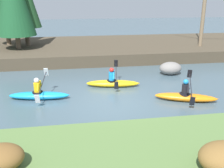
% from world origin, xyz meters
% --- Properties ---
extents(ground_plane, '(90.00, 90.00, 0.00)m').
position_xyz_m(ground_plane, '(0.00, 0.00, 0.00)').
color(ground_plane, '#425660').
extents(riverbank_far, '(44.00, 9.04, 0.79)m').
position_xyz_m(riverbank_far, '(0.00, 10.51, 0.40)').
color(riverbank_far, '#473D2D').
rests_on(riverbank_far, ground).
extents(bare_tree_mid_upstream, '(3.78, 3.74, 6.88)m').
position_xyz_m(bare_tree_mid_upstream, '(8.26, 8.30, 4.03)').
color(bare_tree_mid_upstream, '#7A664C').
rests_on(bare_tree_mid_upstream, riverbank_far).
extents(shrub_clump_nearest, '(1.07, 0.89, 0.58)m').
position_xyz_m(shrub_clump_nearest, '(-3.37, -5.08, 0.98)').
color(shrub_clump_nearest, brown).
rests_on(shrub_clump_nearest, riverbank_near).
extents(kayaker_lead, '(2.74, 2.00, 1.20)m').
position_xyz_m(kayaker_lead, '(3.31, -0.31, 0.22)').
color(kayaker_lead, orange).
rests_on(kayaker_lead, ground).
extents(kayaker_middle, '(2.80, 2.07, 1.20)m').
position_xyz_m(kayaker_middle, '(0.42, 2.14, 0.22)').
color(kayaker_middle, yellow).
rests_on(kayaker_middle, ground).
extents(kayaker_trailing, '(2.80, 2.07, 1.20)m').
position_xyz_m(kayaker_trailing, '(-3.16, 0.97, 0.22)').
color(kayaker_trailing, '#1993D6').
rests_on(kayaker_trailing, ground).
extents(boulder_midstream, '(1.32, 1.03, 0.75)m').
position_xyz_m(boulder_midstream, '(4.16, 3.81, 0.37)').
color(boulder_midstream, gray).
rests_on(boulder_midstream, ground).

